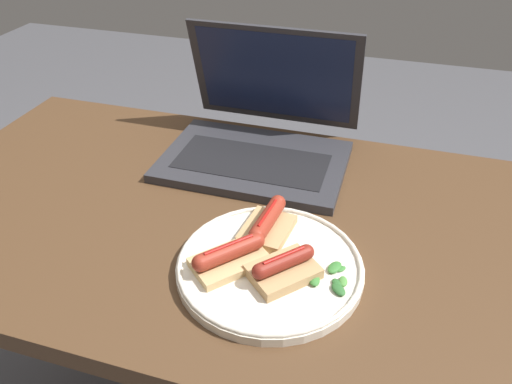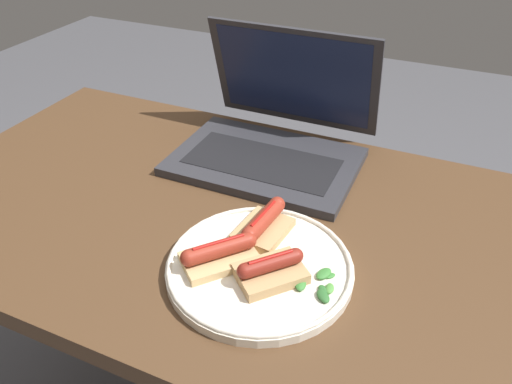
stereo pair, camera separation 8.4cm
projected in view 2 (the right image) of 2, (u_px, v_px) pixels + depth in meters
name	position (u px, v px, depth m)	size (l,w,h in m)	color
desk	(262.00, 258.00, 0.92)	(1.35, 0.68, 0.74)	#4C331E
laptop	(273.00, 136.00, 1.03)	(0.37, 0.32, 0.25)	#2D2D33
plate	(260.00, 266.00, 0.76)	(0.29, 0.29, 0.02)	silver
sausage_toast_left	(271.00, 270.00, 0.73)	(0.12, 0.12, 0.04)	tan
sausage_toast_middle	(219.00, 254.00, 0.76)	(0.13, 0.13, 0.04)	tan
sausage_toast_right	(263.00, 225.00, 0.81)	(0.08, 0.12, 0.04)	tan
salad_pile	(318.00, 284.00, 0.72)	(0.07, 0.08, 0.01)	#387A33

